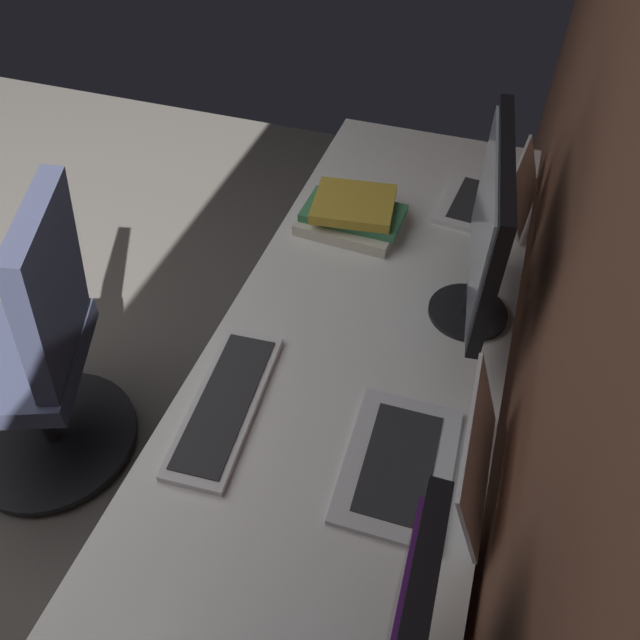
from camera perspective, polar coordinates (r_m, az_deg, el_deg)
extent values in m
cube|color=brown|center=(0.86, 26.96, 0.88)|extent=(4.73, 0.10, 2.60)
cube|color=white|center=(1.41, 1.94, -7.05)|extent=(2.40, 0.70, 0.03)
cylinder|color=silver|center=(2.51, 3.10, 9.81)|extent=(0.05, 0.05, 0.70)
cylinder|color=silver|center=(2.46, 16.31, 6.85)|extent=(0.05, 0.05, 0.70)
cube|color=white|center=(1.59, -1.21, -24.67)|extent=(0.40, 0.50, 0.69)
cube|color=silver|center=(1.64, -10.26, -21.64)|extent=(0.37, 0.01, 0.61)
cylinder|color=black|center=(1.60, 13.64, 0.74)|extent=(0.20, 0.20, 0.01)
cylinder|color=black|center=(1.56, 13.99, 2.17)|extent=(0.04, 0.04, 0.10)
cube|color=black|center=(1.42, 15.62, 8.75)|extent=(0.50, 0.09, 0.36)
cube|color=#B2BCCC|center=(1.42, 14.96, 8.96)|extent=(0.45, 0.06, 0.31)
cube|color=silver|center=(1.30, 7.38, -13.22)|extent=(0.34, 0.23, 0.01)
cube|color=#262628|center=(1.29, 7.42, -13.03)|extent=(0.27, 0.15, 0.00)
cube|color=silver|center=(1.21, 14.57, -12.08)|extent=(0.33, 0.08, 0.20)
cube|color=#19234C|center=(1.21, 14.57, -12.08)|extent=(0.30, 0.07, 0.17)
cube|color=white|center=(1.96, 14.30, 10.53)|extent=(0.30, 0.22, 0.01)
cube|color=#262628|center=(1.96, 14.34, 10.73)|extent=(0.24, 0.15, 0.00)
cube|color=white|center=(1.90, 18.57, 11.70)|extent=(0.29, 0.10, 0.18)
cube|color=#B2BCCC|center=(1.90, 18.57, 11.70)|extent=(0.26, 0.08, 0.15)
cube|color=silver|center=(1.38, -8.80, -7.73)|extent=(0.43, 0.17, 0.02)
cube|color=#2D2D30|center=(1.37, -8.85, -7.46)|extent=(0.39, 0.14, 0.00)
cube|color=beige|center=(1.82, 2.91, 9.29)|extent=(0.24, 0.30, 0.03)
cube|color=#3D8456|center=(1.80, 3.15, 9.95)|extent=(0.17, 0.29, 0.02)
cube|color=gold|center=(1.79, 3.19, 10.77)|extent=(0.23, 0.25, 0.03)
cube|color=#383D56|center=(2.02, -27.06, -3.44)|extent=(0.56, 0.55, 0.07)
cube|color=#383D56|center=(1.75, -23.92, 2.68)|extent=(0.42, 0.26, 0.50)
cylinder|color=black|center=(2.18, -25.15, -7.14)|extent=(0.05, 0.05, 0.37)
cylinder|color=black|center=(2.33, -23.59, -10.13)|extent=(0.56, 0.56, 0.03)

